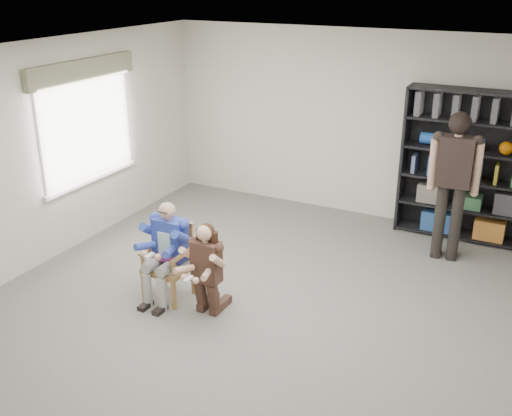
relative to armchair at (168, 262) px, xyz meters
The scene contains 8 objects.
room_shell 1.39m from the armchair, ahead, with size 6.00×7.00×2.80m, color silver, non-canonical shape.
floor 1.12m from the armchair, ahead, with size 6.00×7.00×0.01m, color #605F59.
window_left 2.48m from the armchair, 152.24° to the left, with size 0.16×2.00×1.75m, color white, non-canonical shape.
armchair is the anchor object (origin of this frame).
seated_man 0.14m from the armchair, ahead, with size 0.51×0.71×1.18m, color navy, non-canonical shape.
kneeling_woman 0.60m from the armchair, 11.69° to the right, with size 0.45×0.73×1.08m, color #3D251C, non-canonical shape.
bookshelf 4.31m from the armchair, 50.46° to the left, with size 1.80×0.38×2.10m, color black, non-canonical shape.
standing_man 3.68m from the armchair, 43.23° to the left, with size 0.60×0.33×1.95m, color black, non-canonical shape.
Camera 1 is at (2.65, -5.01, 3.57)m, focal length 42.00 mm.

